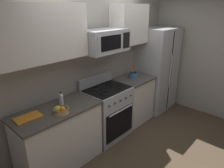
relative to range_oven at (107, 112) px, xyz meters
name	(u,v)px	position (x,y,z in m)	size (l,w,h in m)	color
ground_plane	(134,149)	(0.00, -0.62, -0.47)	(16.00, 16.00, 0.00)	#473828
wall_back	(91,63)	(0.00, 0.36, 0.83)	(8.00, 0.10, 2.60)	#9E998E
counter_left	(59,138)	(-1.00, 0.00, -0.02)	(1.21, 0.59, 0.91)	silver
range_oven	(107,112)	(0.00, 0.00, 0.00)	(0.76, 0.64, 1.09)	#B2B5BA
counter_right	(133,99)	(0.76, 0.00, -0.02)	(0.75, 0.59, 0.91)	silver
refrigerator	(156,70)	(1.59, -0.02, 0.43)	(0.87, 0.70, 1.81)	#B2B5BA
wall_right	(195,52)	(2.13, -0.62, 0.83)	(0.10, 8.00, 2.60)	#9E998E
microwave	(105,41)	(0.00, 0.03, 1.24)	(0.78, 0.44, 0.35)	#B2B5BA
upper_cabinets_left	(41,33)	(-1.00, 0.14, 1.44)	(1.20, 0.34, 0.70)	silver
upper_cabinets_right	(130,24)	(0.77, 0.14, 1.44)	(0.74, 0.34, 0.70)	silver
utensil_crock	(133,75)	(0.77, 0.02, 0.50)	(0.17, 0.17, 0.32)	teal
fruit_basket	(61,110)	(-1.01, -0.14, 0.48)	(0.20, 0.20, 0.10)	#9E7A4C
cutting_board	(28,118)	(-1.36, 0.06, 0.44)	(0.32, 0.20, 0.02)	orange
bottle_vinegar	(61,99)	(-0.85, 0.07, 0.52)	(0.06, 0.06, 0.19)	silver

